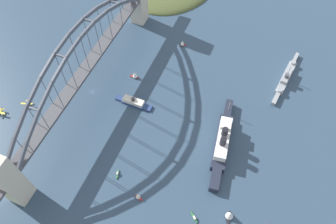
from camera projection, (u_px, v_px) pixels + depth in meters
The scene contains 13 objects.
ground_plane at pixel (92, 91), 311.49m from camera, with size 1400.00×1400.00×0.00m, color #2D4256.
harbor_arch_bridge at pixel (85, 70), 285.32m from camera, with size 284.59×14.62×72.61m.
ocean_liner at pixel (222, 141), 274.00m from camera, with size 88.45×18.84×21.91m.
naval_cruiser at pixel (286, 77), 317.05m from camera, with size 73.42×14.02×17.66m.
harbor_ferry_steamer at pixel (134, 102), 301.47m from camera, with size 8.27×36.51×7.92m.
seaplane_taxiing_near_bridge at pixel (1, 112), 295.25m from camera, with size 7.75×11.03×4.98m.
seaplane_second_in_formation at pixel (27, 104), 300.83m from camera, with size 7.61×10.80×4.97m.
small_boat_0 at pixel (230, 215), 241.01m from camera, with size 10.73×6.38×10.55m.
small_boat_2 at pixel (194, 217), 243.86m from camera, with size 6.93×7.59×2.39m.
small_boat_3 at pixel (135, 75), 318.02m from camera, with size 4.98×8.70×8.39m.
small_boat_4 at pixel (138, 196), 250.83m from camera, with size 4.72×6.76×6.38m.
small_boat_5 at pixel (183, 43), 342.82m from camera, with size 5.13×5.99×7.58m.
small_boat_7 at pixel (117, 174), 263.17m from camera, with size 7.63×2.87×2.57m.
Camera 1 is at (148.94, 138.55, 247.74)m, focal length 34.62 mm.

